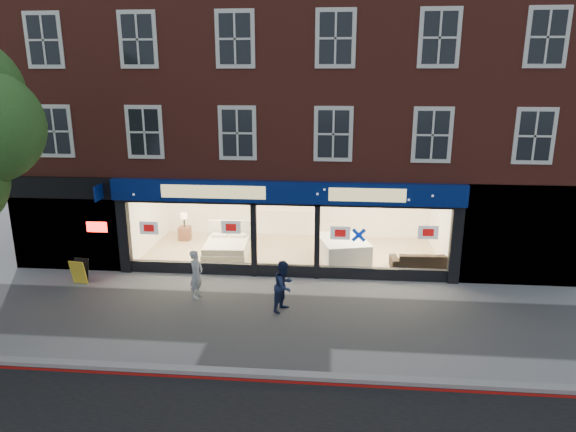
# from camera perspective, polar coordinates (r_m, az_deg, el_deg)

# --- Properties ---
(ground) EXTENTS (120.00, 120.00, 0.00)m
(ground) POSITION_cam_1_polar(r_m,az_deg,el_deg) (14.66, -1.44, -11.21)
(ground) COLOR gray
(ground) RESTS_ON ground
(kerb_line) EXTENTS (60.00, 0.10, 0.01)m
(kerb_line) POSITION_cam_1_polar(r_m,az_deg,el_deg) (11.99, -3.21, -17.81)
(kerb_line) COLOR #8C0A07
(kerb_line) RESTS_ON ground
(kerb_stone) EXTENTS (60.00, 0.25, 0.12)m
(kerb_stone) POSITION_cam_1_polar(r_m,az_deg,el_deg) (12.13, -3.07, -17.09)
(kerb_stone) COLOR gray
(kerb_stone) RESTS_ON ground
(showroom_floor) EXTENTS (11.00, 4.50, 0.10)m
(showroom_floor) POSITION_cam_1_polar(r_m,az_deg,el_deg) (19.45, 0.32, -4.14)
(showroom_floor) COLOR tan
(showroom_floor) RESTS_ON ground
(building) EXTENTS (19.00, 8.26, 10.30)m
(building) POSITION_cam_1_polar(r_m,az_deg,el_deg) (20.00, 0.72, 15.73)
(building) COLOR maroon
(building) RESTS_ON ground
(display_bed) EXTENTS (1.70, 2.04, 1.11)m
(display_bed) POSITION_cam_1_polar(r_m,az_deg,el_deg) (19.11, -6.78, -3.47)
(display_bed) COLOR beige
(display_bed) RESTS_ON showroom_floor
(bedside_table) EXTENTS (0.46, 0.46, 0.55)m
(bedside_table) POSITION_cam_1_polar(r_m,az_deg,el_deg) (21.16, -11.39, -1.89)
(bedside_table) COLOR brown
(bedside_table) RESTS_ON showroom_floor
(mattress_stack) EXTENTS (2.01, 2.31, 0.78)m
(mattress_stack) POSITION_cam_1_polar(r_m,az_deg,el_deg) (18.62, 6.15, -3.71)
(mattress_stack) COLOR silver
(mattress_stack) RESTS_ON showroom_floor
(sofa) EXTENTS (2.10, 0.90, 0.60)m
(sofa) POSITION_cam_1_polar(r_m,az_deg,el_deg) (18.26, 14.54, -4.82)
(sofa) COLOR black
(sofa) RESTS_ON showroom_floor
(a_board) EXTENTS (0.58, 0.42, 0.82)m
(a_board) POSITION_cam_1_polar(r_m,az_deg,el_deg) (18.04, -22.13, -5.72)
(a_board) COLOR yellow
(a_board) RESTS_ON ground
(pedestrian_grey) EXTENTS (0.46, 0.61, 1.50)m
(pedestrian_grey) POSITION_cam_1_polar(r_m,az_deg,el_deg) (15.85, -10.15, -6.37)
(pedestrian_grey) COLOR #B0B2B8
(pedestrian_grey) RESTS_ON ground
(pedestrian_blue) EXTENTS (0.84, 0.91, 1.50)m
(pedestrian_blue) POSITION_cam_1_polar(r_m,az_deg,el_deg) (14.78, -0.45, -7.76)
(pedestrian_blue) COLOR #182244
(pedestrian_blue) RESTS_ON ground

